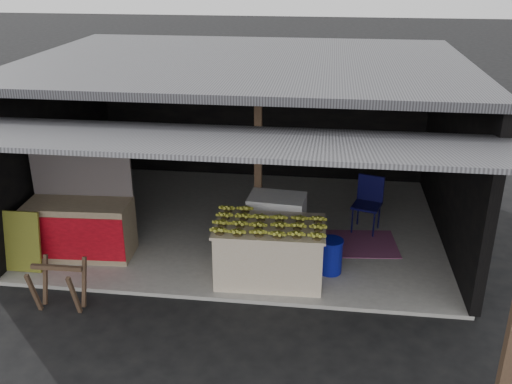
# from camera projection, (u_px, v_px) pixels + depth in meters

# --- Properties ---
(ground) EXTENTS (80.00, 80.00, 0.00)m
(ground) POSITION_uv_depth(u_px,v_px,m) (221.00, 302.00, 8.15)
(ground) COLOR black
(ground) RESTS_ON ground
(concrete_slab) EXTENTS (7.00, 5.00, 0.06)m
(concrete_slab) POSITION_uv_depth(u_px,v_px,m) (246.00, 224.00, 10.42)
(concrete_slab) COLOR gray
(concrete_slab) RESTS_ON ground
(shophouse) EXTENTS (7.40, 7.29, 3.02)m
(shophouse) POSITION_uv_depth(u_px,v_px,m) (248.00, 109.00, 9.91)
(shophouse) COLOR black
(shophouse) RESTS_ON ground
(banana_table) EXTENTS (1.64, 1.03, 0.89)m
(banana_table) POSITION_uv_depth(u_px,v_px,m) (270.00, 252.00, 8.46)
(banana_table) COLOR beige
(banana_table) RESTS_ON concrete_slab
(banana_pile) EXTENTS (1.51, 0.93, 0.18)m
(banana_pile) POSITION_uv_depth(u_px,v_px,m) (270.00, 220.00, 8.25)
(banana_pile) COLOR gold
(banana_pile) RESTS_ON banana_table
(white_crate) EXTENTS (0.94, 0.68, 0.99)m
(white_crate) POSITION_uv_depth(u_px,v_px,m) (277.00, 224.00, 9.22)
(white_crate) COLOR white
(white_crate) RESTS_ON concrete_slab
(neighbor_stall) EXTENTS (1.67, 0.83, 1.69)m
(neighbor_stall) POSITION_uv_depth(u_px,v_px,m) (81.00, 226.00, 9.14)
(neighbor_stall) COLOR #998466
(neighbor_stall) RESTS_ON concrete_slab
(green_signboard) EXTENTS (0.64, 0.21, 0.95)m
(green_signboard) POSITION_uv_depth(u_px,v_px,m) (20.00, 242.00, 8.70)
(green_signboard) COLOR black
(green_signboard) RESTS_ON concrete_slab
(sawhorse) EXTENTS (0.72, 0.62, 0.69)m
(sawhorse) POSITION_uv_depth(u_px,v_px,m) (59.00, 282.00, 7.82)
(sawhorse) COLOR brown
(sawhorse) RESTS_ON ground
(water_barrel) EXTENTS (0.35, 0.35, 0.52)m
(water_barrel) POSITION_uv_depth(u_px,v_px,m) (331.00, 257.00, 8.70)
(water_barrel) COLOR #0C148D
(water_barrel) RESTS_ON concrete_slab
(plastic_chair) EXTENTS (0.58, 0.58, 0.98)m
(plastic_chair) POSITION_uv_depth(u_px,v_px,m) (369.00, 199.00, 9.97)
(plastic_chair) COLOR #0A0A37
(plastic_chair) RESTS_ON concrete_slab
(magenta_rug) EXTENTS (1.59, 1.15, 0.01)m
(magenta_rug) POSITION_uv_depth(u_px,v_px,m) (352.00, 243.00, 9.65)
(magenta_rug) COLOR #6B174B
(magenta_rug) RESTS_ON concrete_slab
(picture_frames) EXTENTS (1.62, 0.04, 0.46)m
(picture_frames) POSITION_uv_depth(u_px,v_px,m) (254.00, 92.00, 11.90)
(picture_frames) COLOR black
(picture_frames) RESTS_ON shophouse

